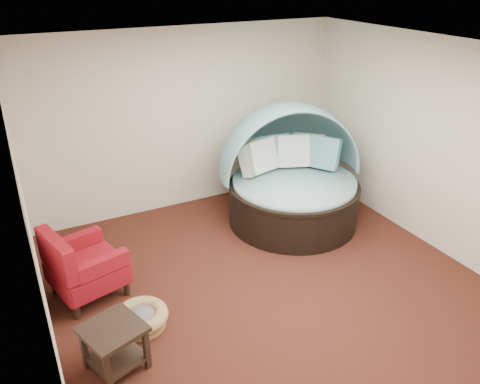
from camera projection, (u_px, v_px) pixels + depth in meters
name	position (u px, v px, depth m)	size (l,w,h in m)	color
floor	(266.00, 281.00, 5.86)	(5.00, 5.00, 0.00)	#4C2015
wall_back	(188.00, 120.00, 7.25)	(5.00, 5.00, 0.00)	beige
wall_front	(451.00, 312.00, 3.25)	(5.00, 5.00, 0.00)	beige
wall_left	(31.00, 232.00, 4.22)	(5.00, 5.00, 0.00)	beige
wall_right	(430.00, 144.00, 6.28)	(5.00, 5.00, 0.00)	beige
ceiling	(273.00, 51.00, 4.64)	(5.00, 5.00, 0.00)	white
canopy_daybed	(292.00, 169.00, 6.98)	(2.39, 2.33, 1.79)	black
pet_basket	(141.00, 317.00, 5.10)	(0.69, 0.69, 0.21)	olive
red_armchair	(82.00, 266.00, 5.43)	(0.96, 0.96, 0.92)	black
side_table	(114.00, 342.00, 4.47)	(0.67, 0.67, 0.51)	black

